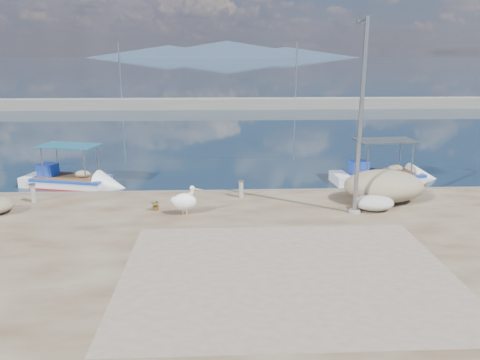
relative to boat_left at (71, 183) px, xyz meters
name	(u,v)px	position (x,y,z in m)	size (l,w,h in m)	color
ground	(245,247)	(8.07, -7.73, -0.19)	(1400.00, 1400.00, 0.00)	#162635
quay	(260,350)	(8.07, -13.73, 0.06)	(44.00, 22.00, 0.50)	#47321E
quay_patch	(287,273)	(9.07, -10.73, 0.32)	(9.00, 7.00, 0.01)	gray
breakwater	(227,104)	(8.07, 32.27, 0.42)	(120.00, 2.20, 7.50)	gray
mountains	(223,50)	(12.46, 642.27, 9.32)	(370.00, 280.00, 22.00)	#28384C
boat_left	(71,183)	(0.00, 0.00, 0.00)	(5.22, 2.77, 2.39)	white
boat_right	(382,178)	(15.39, 0.14, 0.01)	(5.34, 2.16, 2.51)	white
pelican	(185,201)	(5.95, -5.81, 0.85)	(1.19, 0.67, 1.13)	tan
lamp_post	(360,125)	(12.29, -5.83, 3.61)	(0.44, 0.96, 7.00)	gray
bollard_near	(241,188)	(8.12, -3.72, 0.72)	(0.24, 0.24, 0.74)	gray
bollard_far	(33,192)	(-0.24, -4.01, 0.72)	(0.25, 0.25, 0.76)	gray
potted_plant	(156,205)	(4.81, -5.25, 0.53)	(0.38, 0.33, 0.43)	#33722D
net_pile_c	(384,186)	(13.83, -4.47, 0.94)	(3.20, 2.29, 1.26)	tan
net_pile_d	(374,203)	(13.11, -5.56, 0.60)	(1.51, 1.14, 0.57)	beige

